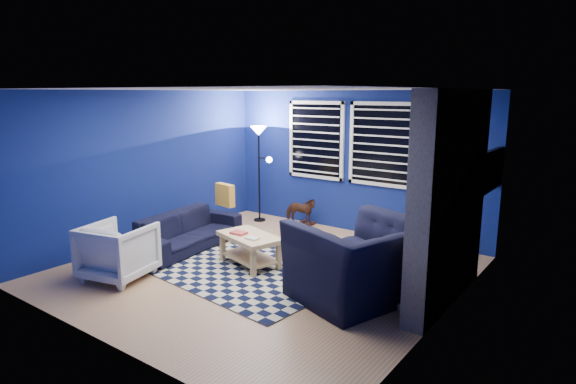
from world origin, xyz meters
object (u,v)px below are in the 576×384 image
object	(u,v)px
tv	(491,170)
armchair_bent	(118,251)
armchair_big	(361,261)
rocking_horse	(300,211)
floor_lamp	(259,144)
cabinet	(422,239)
coffee_table	(250,244)
sofa	(187,231)

from	to	relation	value
tv	armchair_bent	bearing A→B (deg)	-138.78
armchair_big	rocking_horse	xyz separation A→B (m)	(-2.39, 2.20, -0.17)
rocking_horse	floor_lamp	world-z (taller)	floor_lamp
cabinet	rocking_horse	bearing A→B (deg)	161.72
armchair_bent	coffee_table	world-z (taller)	armchair_bent
rocking_horse	tv	bearing A→B (deg)	-112.16
armchair_big	armchair_bent	bearing A→B (deg)	-47.27
sofa	armchair_bent	size ratio (longest dim) A/B	2.39
floor_lamp	cabinet	bearing A→B (deg)	-2.55
cabinet	armchair_bent	bearing A→B (deg)	-145.02
tv	armchair_bent	xyz separation A→B (m)	(-3.85, -3.37, -1.02)
coffee_table	cabinet	size ratio (longest dim) A/B	1.59
rocking_horse	cabinet	distance (m)	2.42
tv	floor_lamp	distance (m)	4.19
rocking_horse	floor_lamp	distance (m)	1.49
cabinet	floor_lamp	distance (m)	3.53
sofa	floor_lamp	distance (m)	2.35
armchair_big	cabinet	bearing A→B (deg)	-161.68
cabinet	floor_lamp	world-z (taller)	floor_lamp
coffee_table	armchair_bent	bearing A→B (deg)	-128.60
tv	armchair_big	xyz separation A→B (m)	(-0.90, -2.07, -0.92)
armchair_bent	floor_lamp	size ratio (longest dim) A/B	0.45
tv	rocking_horse	xyz separation A→B (m)	(-3.30, 0.13, -1.08)
armchair_big	cabinet	xyz separation A→B (m)	(0.02, 1.96, -0.22)
tv	rocking_horse	distance (m)	3.47
sofa	floor_lamp	world-z (taller)	floor_lamp
tv	rocking_horse	world-z (taller)	tv
cabinet	floor_lamp	size ratio (longest dim) A/B	0.37
sofa	coffee_table	world-z (taller)	sofa
tv	armchair_big	size ratio (longest dim) A/B	0.67
cabinet	floor_lamp	bearing A→B (deg)	164.65
coffee_table	rocking_horse	bearing A→B (deg)	105.02
armchair_bent	rocking_horse	size ratio (longest dim) A/B	1.43
tv	sofa	world-z (taller)	tv
tv	coffee_table	world-z (taller)	tv
rocking_horse	cabinet	bearing A→B (deg)	-115.45
armchair_big	armchair_bent	xyz separation A→B (m)	(-2.94, -1.30, -0.10)
tv	armchair_big	distance (m)	2.44
tv	armchair_big	world-z (taller)	tv
sofa	cabinet	size ratio (longest dim) A/B	2.91
armchair_big	rocking_horse	distance (m)	3.25
tv	cabinet	xyz separation A→B (m)	(-0.88, -0.11, -1.14)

